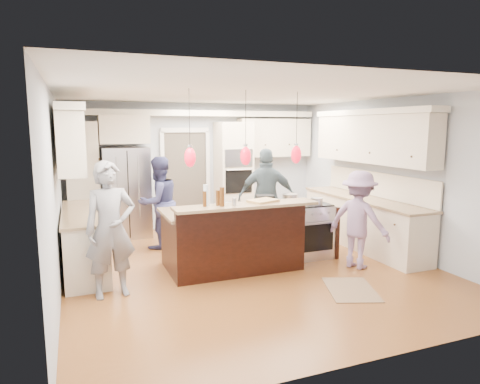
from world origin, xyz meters
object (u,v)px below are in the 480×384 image
Objects in this scene: refrigerator at (126,192)px; island_range at (308,230)px; person_far_left at (159,203)px; kitchen_island at (232,237)px; person_bar_end at (110,230)px.

island_range is (2.71, -2.49, -0.44)m from refrigerator.
person_far_left reaches higher than island_range.
refrigerator is 0.86× the size of kitchen_island.
refrigerator reaches higher than person_far_left.
refrigerator is 1.96× the size of island_range.
island_range is at bearing 3.09° from kitchen_island.
refrigerator is at bearing 116.91° from kitchen_island.
island_range is at bearing 123.36° from person_far_left.
island_range is 3.35m from person_bar_end.
island_range is 0.55× the size of person_far_left.
person_bar_end is at bearing -164.32° from kitchen_island.
refrigerator reaches higher than person_bar_end.
person_bar_end is at bearing -169.63° from island_range.
kitchen_island is 1.41m from island_range.
person_bar_end is 2.28m from person_far_left.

